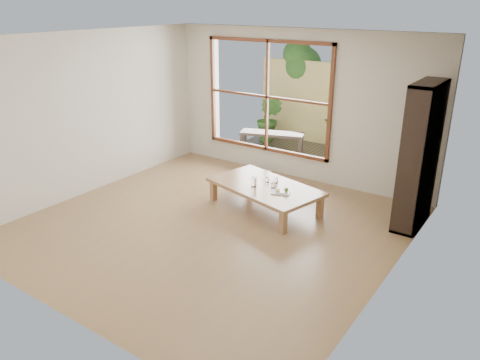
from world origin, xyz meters
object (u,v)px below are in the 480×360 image
Objects in this scene: bookshelf at (420,156)px; food_tray at (282,192)px; low_table at (265,188)px; garden_bench at (272,135)px.

food_tray is at bearing -152.63° from bookshelf.
bookshelf is (2.03, 0.74, 0.69)m from low_table.
food_tray is at bearing -3.80° from low_table.
food_tray reaches higher than garden_bench.
low_table is 5.93× the size of food_tray.
garden_bench is (-1.73, 2.59, -0.01)m from food_tray.
food_tray is (-1.66, -0.86, -0.63)m from bookshelf.
food_tray reaches higher than low_table.
bookshelf is at bearing 33.99° from low_table.
low_table is at bearing 141.51° from food_tray.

